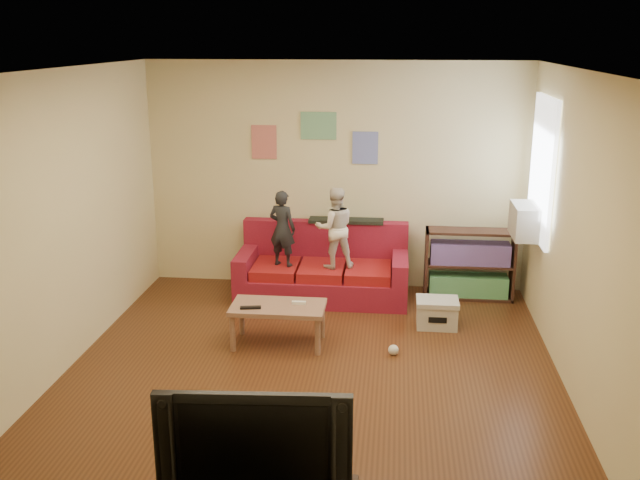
# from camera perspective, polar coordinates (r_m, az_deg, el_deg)

# --- Properties ---
(room_shell) EXTENTS (4.52, 5.02, 2.72)m
(room_shell) POSITION_cam_1_polar(r_m,az_deg,el_deg) (6.09, -0.81, 0.63)
(room_shell) COLOR #542D16
(room_shell) RESTS_ON ground
(sofa) EXTENTS (1.97, 0.91, 0.87)m
(sofa) POSITION_cam_1_polar(r_m,az_deg,el_deg) (8.38, 0.26, -2.57)
(sofa) COLOR maroon
(sofa) RESTS_ON ground
(child_a) EXTENTS (0.37, 0.30, 0.88)m
(child_a) POSITION_cam_1_polar(r_m,az_deg,el_deg) (8.11, -3.03, 0.93)
(child_a) COLOR black
(child_a) RESTS_ON sofa
(child_b) EXTENTS (0.53, 0.46, 0.93)m
(child_b) POSITION_cam_1_polar(r_m,az_deg,el_deg) (8.04, 1.19, 0.98)
(child_b) COLOR silver
(child_b) RESTS_ON sofa
(coffee_table) EXTENTS (0.92, 0.51, 0.42)m
(coffee_table) POSITION_cam_1_polar(r_m,az_deg,el_deg) (7.07, -3.37, -5.67)
(coffee_table) COLOR #956B54
(coffee_table) RESTS_ON ground
(remote) EXTENTS (0.21, 0.08, 0.02)m
(remote) POSITION_cam_1_polar(r_m,az_deg,el_deg) (6.98, -5.58, -5.40)
(remote) COLOR black
(remote) RESTS_ON coffee_table
(game_controller) EXTENTS (0.14, 0.04, 0.03)m
(game_controller) POSITION_cam_1_polar(r_m,az_deg,el_deg) (7.06, -1.71, -5.04)
(game_controller) COLOR white
(game_controller) RESTS_ON coffee_table
(bookshelf) EXTENTS (1.02, 0.31, 0.82)m
(bookshelf) POSITION_cam_1_polar(r_m,az_deg,el_deg) (8.47, 11.83, -2.19)
(bookshelf) COLOR #3A2219
(bookshelf) RESTS_ON ground
(window) EXTENTS (0.04, 1.08, 1.48)m
(window) POSITION_cam_1_polar(r_m,az_deg,el_deg) (7.74, 17.35, 5.45)
(window) COLOR white
(window) RESTS_ON room_shell
(ac_unit) EXTENTS (0.28, 0.55, 0.35)m
(ac_unit) POSITION_cam_1_polar(r_m,az_deg,el_deg) (7.84, 16.15, 1.47)
(ac_unit) COLOR #B7B2A3
(ac_unit) RESTS_ON window
(artwork_left) EXTENTS (0.30, 0.01, 0.40)m
(artwork_left) POSITION_cam_1_polar(r_m,az_deg,el_deg) (8.55, -4.50, 7.82)
(artwork_left) COLOR #D87266
(artwork_left) RESTS_ON room_shell
(artwork_center) EXTENTS (0.42, 0.01, 0.32)m
(artwork_center) POSITION_cam_1_polar(r_m,az_deg,el_deg) (8.43, -0.12, 9.12)
(artwork_center) COLOR #72B27F
(artwork_center) RESTS_ON room_shell
(artwork_right) EXTENTS (0.30, 0.01, 0.38)m
(artwork_right) POSITION_cam_1_polar(r_m,az_deg,el_deg) (8.42, 3.63, 7.37)
(artwork_right) COLOR #727FCC
(artwork_right) RESTS_ON room_shell
(file_box) EXTENTS (0.44, 0.34, 0.30)m
(file_box) POSITION_cam_1_polar(r_m,az_deg,el_deg) (7.65, 9.34, -5.76)
(file_box) COLOR beige
(file_box) RESTS_ON ground
(television) EXTENTS (1.13, 0.22, 0.64)m
(television) POSITION_cam_1_polar(r_m,az_deg,el_deg) (4.28, -5.15, -15.22)
(television) COLOR black
(television) RESTS_ON tv_stand
(tissue) EXTENTS (0.13, 0.13, 0.10)m
(tissue) POSITION_cam_1_polar(r_m,az_deg,el_deg) (6.98, 5.89, -8.74)
(tissue) COLOR silver
(tissue) RESTS_ON ground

